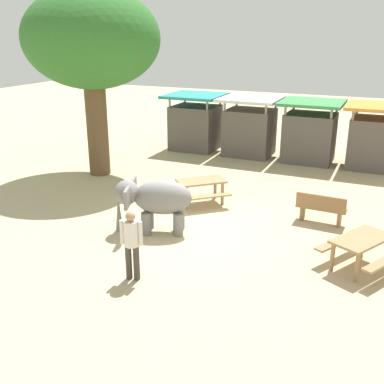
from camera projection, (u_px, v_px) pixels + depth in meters
name	position (u px, v px, depth m)	size (l,w,h in m)	color
ground_plane	(191.00, 229.00, 12.86)	(60.00, 60.00, 0.00)	tan
elephant	(155.00, 199.00, 12.38)	(2.13, 1.63, 1.48)	slate
person_handler	(132.00, 240.00, 9.96)	(0.50, 0.32, 1.62)	#3F3833
shade_tree_main	(91.00, 41.00, 16.19)	(4.99, 4.57, 6.74)	brown
wooden_bench	(321.00, 208.00, 13.08)	(1.42, 0.48, 0.88)	olive
picnic_table_near	(361.00, 245.00, 10.54)	(2.01, 2.02, 0.78)	#9E7A51
picnic_table_far	(201.00, 186.00, 14.56)	(2.11, 2.10, 0.78)	#9E7A51
market_stall_teal	(195.00, 125.00, 21.15)	(2.50, 2.50, 2.52)	#59514C
market_stall_white	(250.00, 129.00, 20.16)	(2.50, 2.50, 2.52)	#59514C
market_stall_green	(310.00, 134.00, 19.16)	(2.50, 2.50, 2.52)	#59514C
market_stall_orange	(376.00, 140.00, 18.17)	(2.50, 2.50, 2.52)	#59514C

